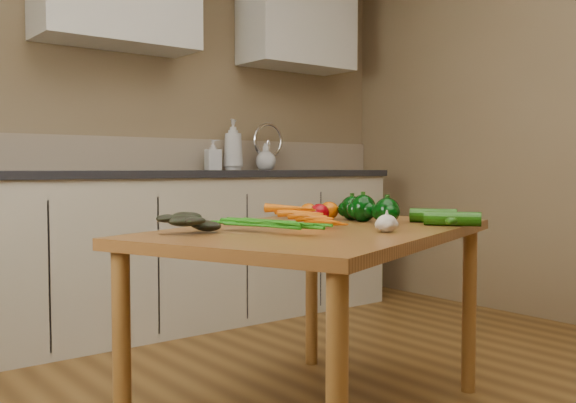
% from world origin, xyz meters
% --- Properties ---
extents(room, '(4.04, 5.04, 2.64)m').
position_xyz_m(room, '(0.00, 0.17, 1.25)').
color(room, brown).
rests_on(room, ground).
extents(counter_run, '(2.84, 0.64, 1.14)m').
position_xyz_m(counter_run, '(0.21, 2.19, 0.46)').
color(counter_run, '#B9B19A').
rests_on(counter_run, ground).
extents(upper_cabinets, '(2.15, 0.35, 0.70)m').
position_xyz_m(upper_cabinets, '(0.51, 2.32, 1.95)').
color(upper_cabinets, silver).
rests_on(upper_cabinets, room).
extents(table, '(1.53, 1.26, 0.70)m').
position_xyz_m(table, '(-0.11, 0.57, 0.63)').
color(table, brown).
rests_on(table, ground).
extents(soap_bottle_a, '(0.18, 0.18, 0.33)m').
position_xyz_m(soap_bottle_a, '(0.69, 2.35, 1.06)').
color(soap_bottle_a, silver).
rests_on(soap_bottle_a, counter_run).
extents(soap_bottle_b, '(0.11, 0.10, 0.19)m').
position_xyz_m(soap_bottle_b, '(0.54, 2.35, 1.00)').
color(soap_bottle_b, silver).
rests_on(soap_bottle_b, counter_run).
extents(soap_bottle_c, '(0.17, 0.17, 0.18)m').
position_xyz_m(soap_bottle_c, '(0.94, 2.33, 0.99)').
color(soap_bottle_c, silver).
rests_on(soap_bottle_c, counter_run).
extents(carrot_bunch, '(0.30, 0.26, 0.07)m').
position_xyz_m(carrot_bunch, '(-0.22, 0.58, 0.74)').
color(carrot_bunch, '#D75E05').
rests_on(carrot_bunch, table).
extents(leafy_greens, '(0.19, 0.17, 0.09)m').
position_xyz_m(leafy_greens, '(-0.58, 0.67, 0.75)').
color(leafy_greens, black).
rests_on(leafy_greens, table).
extents(garlic_bulb, '(0.07, 0.07, 0.06)m').
position_xyz_m(garlic_bulb, '(-0.06, 0.31, 0.73)').
color(garlic_bulb, beige).
rests_on(garlic_bulb, table).
extents(pepper_a, '(0.10, 0.10, 0.10)m').
position_xyz_m(pepper_a, '(0.18, 0.66, 0.76)').
color(pepper_a, black).
rests_on(pepper_a, table).
extents(pepper_b, '(0.09, 0.09, 0.09)m').
position_xyz_m(pepper_b, '(0.21, 0.74, 0.75)').
color(pepper_b, black).
rests_on(pepper_b, table).
extents(pepper_c, '(0.10, 0.10, 0.10)m').
position_xyz_m(pepper_c, '(0.18, 0.53, 0.75)').
color(pepper_c, black).
rests_on(pepper_c, table).
extents(tomato_a, '(0.08, 0.08, 0.07)m').
position_xyz_m(tomato_a, '(0.03, 0.74, 0.74)').
color(tomato_a, '#8D020A').
rests_on(tomato_a, table).
extents(tomato_b, '(0.07, 0.07, 0.07)m').
position_xyz_m(tomato_b, '(0.05, 0.83, 0.74)').
color(tomato_b, '#C95105').
rests_on(tomato_b, table).
extents(tomato_c, '(0.08, 0.08, 0.07)m').
position_xyz_m(tomato_c, '(0.15, 0.82, 0.74)').
color(tomato_c, '#C95105').
rests_on(tomato_c, table).
extents(zucchini_a, '(0.14, 0.18, 0.05)m').
position_xyz_m(zucchini_a, '(0.35, 0.45, 0.73)').
color(zucchini_a, '#124307').
rests_on(zucchini_a, table).
extents(zucchini_b, '(0.16, 0.19, 0.05)m').
position_xyz_m(zucchini_b, '(0.30, 0.32, 0.73)').
color(zucchini_b, '#124307').
rests_on(zucchini_b, table).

